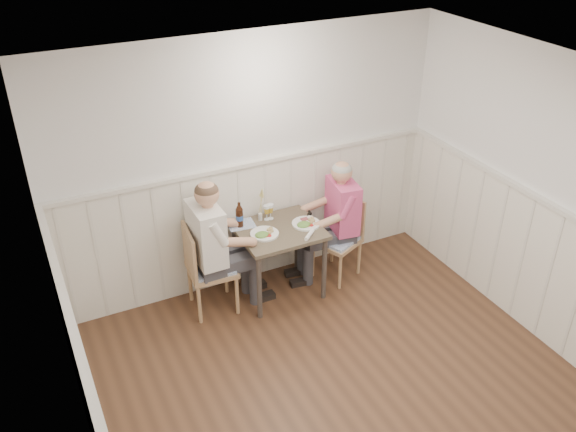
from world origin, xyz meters
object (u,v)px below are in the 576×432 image
at_px(dining_table, 279,238).
at_px(chair_right, 340,235).
at_px(man_in_pink, 338,228).
at_px(chair_left, 206,266).
at_px(diner_cream, 213,257).
at_px(beer_bottle, 239,216).
at_px(grass_vase, 260,206).

relative_size(dining_table, chair_right, 0.93).
bearing_deg(man_in_pink, chair_left, 178.97).
distance_m(chair_left, diner_cream, 0.12).
height_order(beer_bottle, grass_vase, grass_vase).
bearing_deg(diner_cream, dining_table, -2.57).
xyz_separation_m(dining_table, chair_left, (-0.76, 0.06, -0.14)).
xyz_separation_m(chair_left, grass_vase, (0.66, 0.18, 0.41)).
relative_size(dining_table, grass_vase, 2.23).
bearing_deg(man_in_pink, chair_right, -30.76).
relative_size(dining_table, beer_bottle, 3.05).
bearing_deg(chair_right, man_in_pink, 149.24).
bearing_deg(diner_cream, chair_right, -0.54).
bearing_deg(beer_bottle, grass_vase, 5.53).
xyz_separation_m(dining_table, diner_cream, (-0.69, 0.03, -0.04)).
bearing_deg(beer_bottle, dining_table, -33.44).
height_order(diner_cream, beer_bottle, diner_cream).
height_order(chair_right, grass_vase, grass_vase).
bearing_deg(diner_cream, beer_bottle, 26.99).
bearing_deg(chair_right, beer_bottle, 169.29).
relative_size(man_in_pink, grass_vase, 3.69).
xyz_separation_m(man_in_pink, diner_cream, (-1.38, 0.00, 0.04)).
relative_size(dining_table, diner_cream, 0.56).
height_order(chair_left, grass_vase, grass_vase).
xyz_separation_m(diner_cream, grass_vase, (0.59, 0.21, 0.31)).
bearing_deg(grass_vase, diner_cream, -160.78).
relative_size(chair_right, man_in_pink, 0.65).
relative_size(chair_right, grass_vase, 2.41).
bearing_deg(chair_left, man_in_pink, -1.03).
distance_m(dining_table, chair_left, 0.77).
bearing_deg(chair_right, grass_vase, 164.86).
height_order(chair_right, diner_cream, diner_cream).
xyz_separation_m(chair_right, beer_bottle, (-1.04, 0.20, 0.39)).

